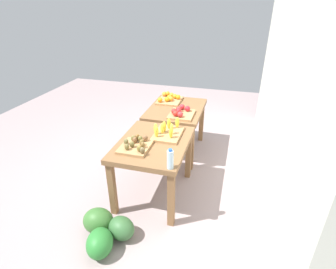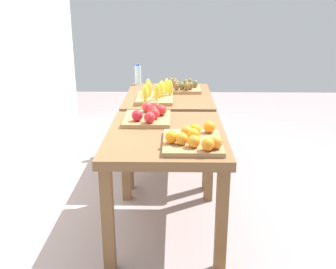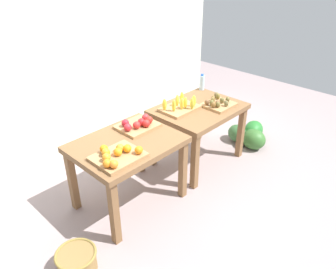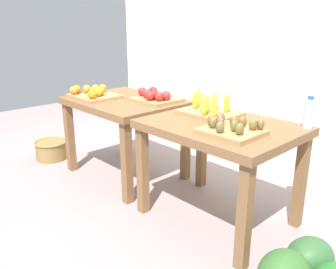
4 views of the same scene
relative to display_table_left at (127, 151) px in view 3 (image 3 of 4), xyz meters
name	(u,v)px [view 3 (image 3 of 4)]	position (x,y,z in m)	size (l,w,h in m)	color
ground_plane	(166,178)	(0.56, 0.00, -0.64)	(8.00, 8.00, 0.00)	gray
back_wall	(87,33)	(0.56, 1.35, 0.86)	(4.40, 0.12, 3.00)	silver
display_table_left	(127,151)	(0.00, 0.00, 0.00)	(1.04, 0.80, 0.75)	brown
display_table_right	(198,115)	(1.12, 0.00, 0.00)	(1.04, 0.80, 0.75)	brown
orange_bin	(117,155)	(-0.25, -0.17, 0.15)	(0.45, 0.36, 0.11)	#AB7E50
apple_bin	(138,124)	(0.27, 0.13, 0.15)	(0.41, 0.34, 0.11)	#AB7E50
banana_crate	(180,106)	(0.91, 0.11, 0.16)	(0.44, 0.32, 0.17)	#AB7E50
kiwi_bin	(218,103)	(1.31, -0.14, 0.15)	(0.36, 0.33, 0.10)	#AB7E50
water_bottle	(202,82)	(1.58, 0.33, 0.21)	(0.07, 0.07, 0.22)	silver
watermelon_pile	(249,134)	(1.97, -0.26, -0.51)	(0.60, 0.62, 0.28)	#28742D
wicker_basket	(77,261)	(-0.89, -0.35, -0.53)	(0.35, 0.35, 0.20)	olive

